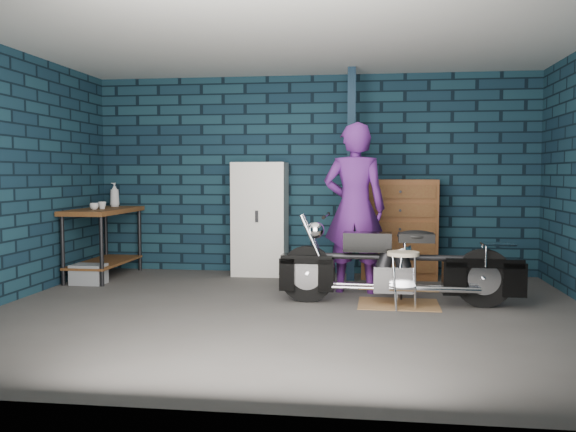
% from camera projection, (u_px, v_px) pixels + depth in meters
% --- Properties ---
extents(ground, '(6.00, 6.00, 0.00)m').
position_uv_depth(ground, '(288.00, 313.00, 5.96)').
color(ground, '#474442').
rests_on(ground, ground).
extents(room_walls, '(6.02, 5.01, 2.71)m').
position_uv_depth(room_walls, '(295.00, 122.00, 6.38)').
color(room_walls, '#0E2231').
rests_on(room_walls, ground).
extents(support_post, '(0.10, 0.10, 2.70)m').
position_uv_depth(support_post, '(351.00, 175.00, 7.72)').
color(support_post, '#112436').
rests_on(support_post, ground).
extents(workbench, '(0.60, 1.40, 0.91)m').
position_uv_depth(workbench, '(104.00, 243.00, 8.01)').
color(workbench, brown).
rests_on(workbench, ground).
extents(drip_mat, '(0.84, 0.64, 0.01)m').
position_uv_depth(drip_mat, '(398.00, 304.00, 6.37)').
color(drip_mat, olive).
rests_on(drip_mat, ground).
extents(motorcycle, '(2.15, 0.62, 0.94)m').
position_uv_depth(motorcycle, '(399.00, 260.00, 6.33)').
color(motorcycle, black).
rests_on(motorcycle, ground).
extents(person, '(0.72, 0.49, 1.94)m').
position_uv_depth(person, '(355.00, 208.00, 6.98)').
color(person, '#551E72').
rests_on(person, ground).
extents(storage_bin, '(0.40, 0.28, 0.25)m').
position_uv_depth(storage_bin, '(89.00, 274.00, 7.54)').
color(storage_bin, gray).
rests_on(storage_bin, ground).
extents(locker, '(0.71, 0.51, 1.52)m').
position_uv_depth(locker, '(260.00, 219.00, 8.20)').
color(locker, silver).
rests_on(locker, ground).
extents(tool_chest, '(0.97, 0.54, 1.29)m').
position_uv_depth(tool_chest, '(399.00, 229.00, 7.97)').
color(tool_chest, brown).
rests_on(tool_chest, ground).
extents(shop_stool, '(0.39, 0.39, 0.58)m').
position_uv_depth(shop_stool, '(403.00, 280.00, 6.13)').
color(shop_stool, beige).
rests_on(shop_stool, ground).
extents(cup_a, '(0.13, 0.13, 0.09)m').
position_uv_depth(cup_a, '(94.00, 206.00, 7.72)').
color(cup_a, beige).
rests_on(cup_a, workbench).
extents(cup_b, '(0.13, 0.13, 0.10)m').
position_uv_depth(cup_b, '(102.00, 205.00, 7.85)').
color(cup_b, beige).
rests_on(cup_b, workbench).
extents(bottle, '(0.16, 0.16, 0.33)m').
position_uv_depth(bottle, '(115.00, 195.00, 8.43)').
color(bottle, gray).
rests_on(bottle, workbench).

